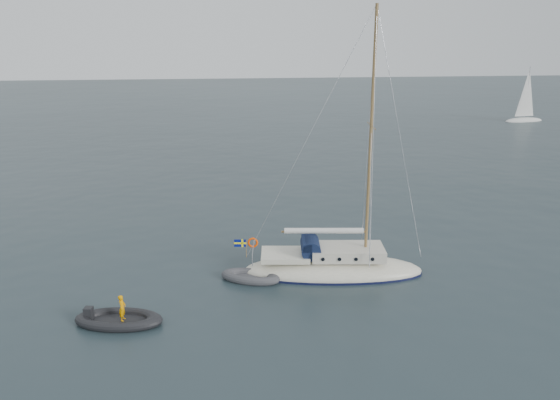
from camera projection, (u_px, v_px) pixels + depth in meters
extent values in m
plane|color=black|center=(305.00, 266.00, 29.03)|extent=(300.00, 300.00, 0.00)
ellipsoid|color=silver|center=(333.00, 271.00, 27.99)|extent=(9.16, 2.85, 1.53)
cube|color=beige|center=(347.00, 251.00, 27.79)|extent=(3.66, 1.93, 0.56)
cube|color=silver|center=(286.00, 257.00, 27.40)|extent=(2.44, 1.93, 0.25)
cylinder|color=#101A36|center=(311.00, 248.00, 27.45)|extent=(0.98, 1.68, 0.98)
cube|color=#101A36|center=(307.00, 244.00, 27.37)|extent=(0.46, 1.68, 0.41)
cylinder|color=olive|center=(370.00, 138.00, 26.28)|extent=(0.15, 0.15, 12.21)
cylinder|color=olive|center=(370.00, 125.00, 26.11)|extent=(0.05, 2.24, 0.05)
cylinder|color=olive|center=(324.00, 232.00, 27.32)|extent=(4.27, 0.10, 0.10)
cylinder|color=silver|center=(324.00, 231.00, 27.30)|extent=(3.97, 0.28, 0.28)
cylinder|color=gray|center=(254.00, 251.00, 27.06)|extent=(0.04, 2.24, 0.04)
torus|color=#FF4602|center=(251.00, 247.00, 27.63)|extent=(0.55, 0.10, 0.55)
cylinder|color=olive|center=(246.00, 253.00, 27.04)|extent=(0.03, 0.03, 0.92)
cube|color=navy|center=(240.00, 248.00, 26.91)|extent=(0.61, 0.02, 0.39)
cube|color=yellow|center=(240.00, 248.00, 26.91)|extent=(0.63, 0.03, 0.09)
cube|color=yellow|center=(242.00, 248.00, 26.92)|extent=(0.09, 0.03, 0.41)
cylinder|color=black|center=(318.00, 246.00, 28.54)|extent=(0.18, 0.06, 0.18)
cylinder|color=black|center=(326.00, 260.00, 26.68)|extent=(0.18, 0.06, 0.18)
cylinder|color=black|center=(333.00, 245.00, 28.65)|extent=(0.18, 0.06, 0.18)
cylinder|color=black|center=(342.00, 259.00, 26.79)|extent=(0.18, 0.06, 0.18)
cylinder|color=black|center=(348.00, 244.00, 28.76)|extent=(0.18, 0.06, 0.18)
cylinder|color=black|center=(358.00, 258.00, 26.91)|extent=(0.18, 0.06, 0.18)
cylinder|color=black|center=(363.00, 243.00, 28.87)|extent=(0.18, 0.06, 0.18)
cylinder|color=black|center=(374.00, 257.00, 27.02)|extent=(0.18, 0.06, 0.18)
cube|color=#454449|center=(250.00, 278.00, 27.21)|extent=(1.86, 0.77, 0.11)
cube|color=black|center=(119.00, 321.00, 23.03)|extent=(2.33, 0.97, 0.12)
cube|color=black|center=(87.00, 317.00, 22.77)|extent=(0.34, 0.34, 0.58)
imported|color=#EC9400|center=(122.00, 307.00, 22.89)|extent=(0.29, 0.43, 1.15)
ellipsoid|color=silver|center=(524.00, 121.00, 80.79)|extent=(6.30, 2.10, 1.05)
cylinder|color=gray|center=(527.00, 93.00, 79.63)|extent=(0.11, 0.11, 7.35)
cone|color=silver|center=(527.00, 93.00, 79.62)|extent=(3.36, 3.36, 6.83)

